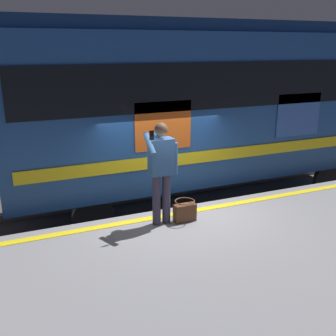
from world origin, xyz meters
name	(u,v)px	position (x,y,z in m)	size (l,w,h in m)	color
ground_plane	(173,250)	(0.00, 0.00, 0.00)	(23.96, 23.96, 0.00)	#4C4742
platform	(231,288)	(0.00, 2.13, 0.45)	(13.22, 4.25, 0.90)	gray
safety_line	(179,213)	(0.00, 0.30, 0.90)	(12.96, 0.16, 0.01)	yellow
track_rail_near	(150,221)	(0.00, -1.27, 0.08)	(17.19, 0.08, 0.16)	slate
track_rail_far	(130,199)	(0.00, -2.70, 0.08)	(17.19, 0.08, 0.16)	slate
train_carriage	(204,99)	(-1.66, -1.98, 2.63)	(9.28, 2.85, 4.19)	#1E478C
passenger	(161,165)	(0.45, 0.54, 1.94)	(0.57, 0.55, 1.76)	#383347
handbag	(185,211)	(0.05, 0.63, 1.08)	(0.39, 0.35, 0.38)	#59331E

